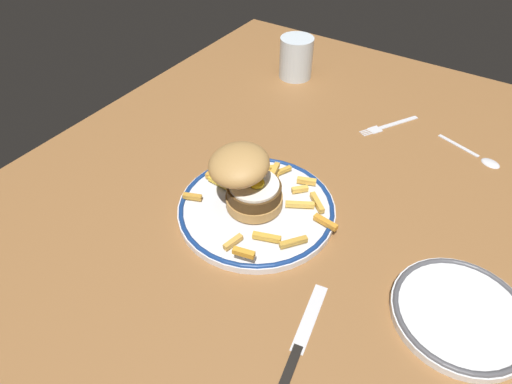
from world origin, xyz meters
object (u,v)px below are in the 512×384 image
(side_plate, at_px, (461,313))
(fork, at_px, (388,125))
(knife, at_px, (297,349))
(burger, at_px, (246,180))
(water_glass, at_px, (296,60))
(dinner_plate, at_px, (256,209))
(spoon, at_px, (484,158))

(side_plate, distance_m, fork, 0.45)
(fork, xyz_separation_m, knife, (-0.54, -0.09, 0.00))
(burger, distance_m, water_glass, 0.49)
(dinner_plate, distance_m, knife, 0.25)
(side_plate, bearing_deg, spoon, 7.76)
(burger, xyz_separation_m, spoon, (0.36, -0.30, -0.07))
(dinner_plate, xyz_separation_m, burger, (-0.01, 0.02, 0.06))
(burger, relative_size, side_plate, 0.70)
(dinner_plate, relative_size, burger, 2.03)
(water_glass, bearing_deg, knife, -150.32)
(water_glass, bearing_deg, dinner_plate, -158.33)
(knife, relative_size, spoon, 1.37)
(side_plate, distance_m, knife, 0.23)
(water_glass, relative_size, side_plate, 0.53)
(burger, bearing_deg, knife, -131.47)
(knife, distance_m, spoon, 0.55)
(side_plate, relative_size, fork, 1.41)
(dinner_plate, height_order, water_glass, water_glass)
(side_plate, bearing_deg, burger, 88.25)
(fork, relative_size, spoon, 1.00)
(water_glass, distance_m, knife, 0.72)
(knife, xyz_separation_m, spoon, (0.54, -0.11, 0.00))
(knife, height_order, spoon, spoon)
(burger, height_order, water_glass, burger)
(side_plate, height_order, spoon, side_plate)
(dinner_plate, xyz_separation_m, side_plate, (-0.02, -0.34, -0.00))
(water_glass, bearing_deg, burger, -160.27)
(fork, bearing_deg, knife, -171.05)
(burger, distance_m, spoon, 0.48)
(burger, xyz_separation_m, knife, (-0.17, -0.19, -0.07))
(water_glass, bearing_deg, side_plate, -132.08)
(dinner_plate, distance_m, spoon, 0.46)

